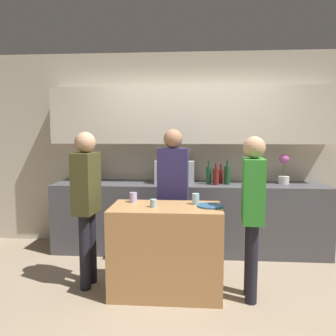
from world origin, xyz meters
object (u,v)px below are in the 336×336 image
bottle_1 (216,176)px  plate_on_island (211,206)px  person_center (87,196)px  cup_0 (196,199)px  bottle_3 (227,175)px  bottle_2 (221,176)px  toaster (90,175)px  microwave (175,172)px  person_left (253,205)px  bottle_0 (209,175)px  person_right (173,188)px  cup_1 (133,197)px  cup_2 (153,203)px  potted_plant (284,169)px

bottle_1 → plate_on_island: bearing=-96.6°
person_center → bottle_1: bearing=131.9°
bottle_1 → cup_0: (-0.27, -0.99, -0.10)m
bottle_3 → bottle_2: bearing=127.9°
toaster → bottle_3: 1.86m
bottle_2 → plate_on_island: (-0.20, -1.23, -0.13)m
microwave → bottle_2: bearing=-0.2°
toaster → person_left: bearing=-33.8°
cup_0 → person_center: person_center is taller
bottle_3 → person_center: 1.87m
person_left → bottle_0: bearing=21.4°
bottle_0 → plate_on_island: size_ratio=1.20×
person_left → person_right: person_right is taller
bottle_3 → plate_on_island: size_ratio=1.26×
person_center → person_right: (0.86, 0.47, 0.02)m
cup_1 → bottle_1: bearing=45.7°
bottle_2 → person_right: 0.92m
cup_2 → person_right: 0.62m
potted_plant → toaster: bearing=-180.0°
toaster → person_center: (0.33, -1.17, -0.06)m
toaster → person_right: person_right is taller
person_center → bottle_3: bearing=130.3°
cup_2 → toaster: bearing=128.6°
microwave → person_center: size_ratio=0.32×
bottle_1 → person_left: bearing=-77.4°
microwave → person_left: bearing=-58.6°
potted_plant → person_left: bearing=-115.9°
plate_on_island → cup_0: bearing=147.2°
bottle_1 → cup_2: (-0.68, -1.14, -0.12)m
potted_plant → person_right: bearing=-153.9°
cup_2 → cup_1: bearing=138.9°
toaster → bottle_2: size_ratio=1.04×
bottle_2 → cup_1: size_ratio=2.47×
toaster → bottle_0: bottle_0 is taller
bottle_2 → cup_1: bottle_2 is taller
bottle_3 → plate_on_island: (-0.28, -1.13, -0.16)m
toaster → potted_plant: size_ratio=0.66×
cup_2 → person_center: person_center is taller
toaster → bottle_3: size_ratio=0.79×
bottle_2 → microwave: bearing=179.8°
person_center → cup_2: bearing=85.4°
toaster → bottle_3: (1.86, -0.10, 0.03)m
plate_on_island → person_right: person_right is taller
cup_2 → person_center: bearing=169.9°
plate_on_island → cup_2: bearing=-173.8°
microwave → person_left: size_ratio=0.33×
cup_0 → cup_1: bearing=175.4°
toaster → person_right: size_ratio=0.16×
person_right → cup_2: bearing=79.1°
bottle_0 → person_left: bearing=-73.5°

